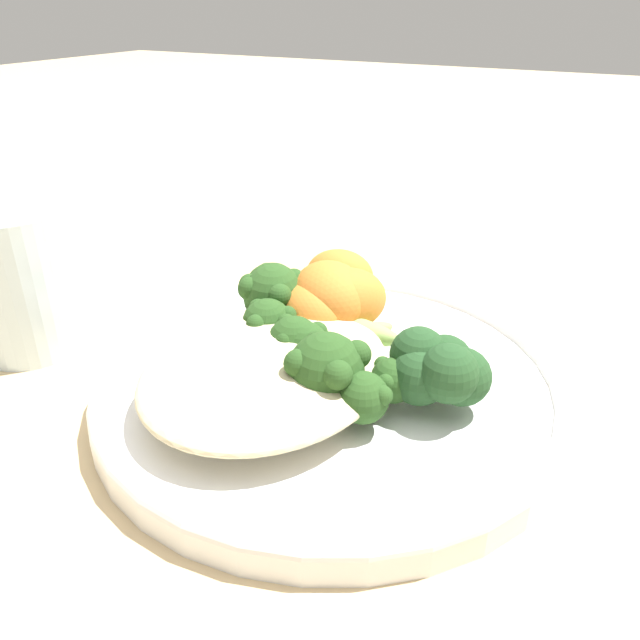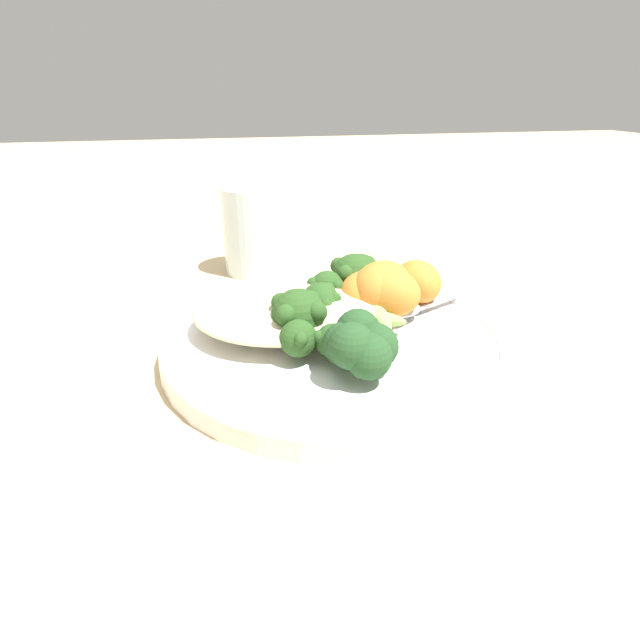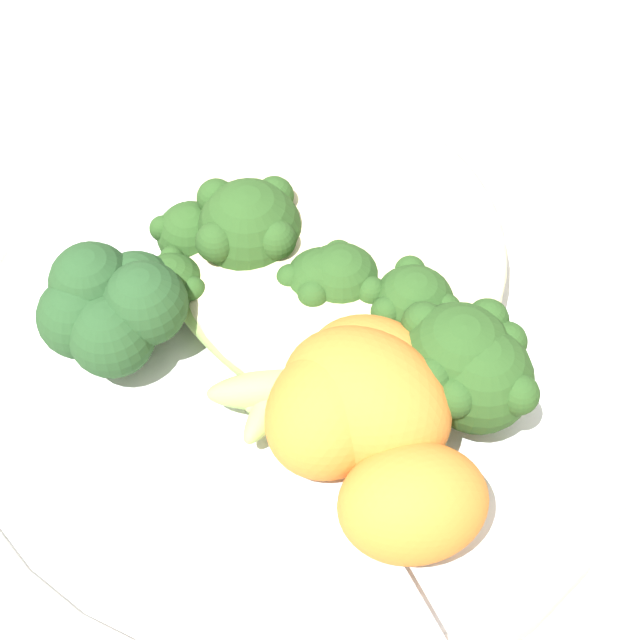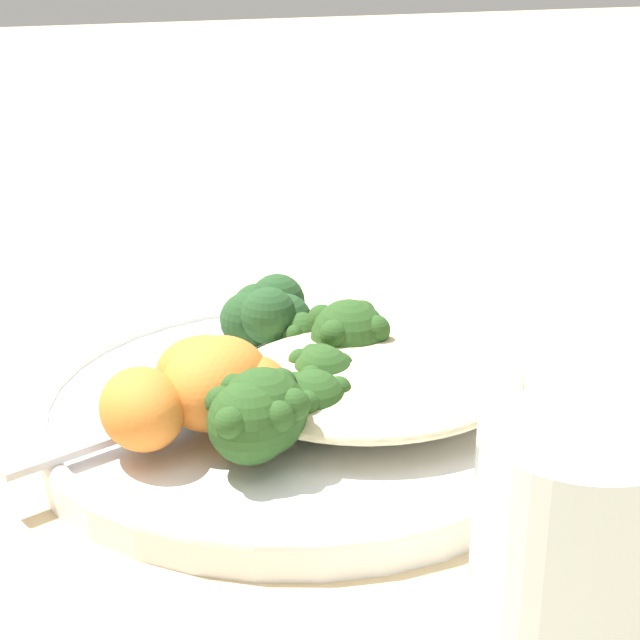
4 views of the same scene
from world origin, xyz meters
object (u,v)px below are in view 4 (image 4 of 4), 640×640
(sweet_potato_chunk_1, at_px, (142,409))
(plate, at_px, (298,408))
(broccoli_stalk_4, at_px, (304,375))
(broccoli_stalk_5, at_px, (337,341))
(kale_tuft, at_px, (270,313))
(spoon, at_px, (157,419))
(broccoli_stalk_6, at_px, (312,347))
(broccoli_stalk_3, at_px, (299,378))
(water_glass, at_px, (572,556))
(broccoli_stalk_2, at_px, (296,399))
(broccoli_stalk_0, at_px, (247,418))
(sweet_potato_chunk_0, at_px, (247,393))
(sweet_potato_chunk_2, at_px, (210,378))
(sweet_potato_chunk_3, at_px, (216,383))
(broccoli_stalk_1, at_px, (257,405))
(broccoli_stalk_7, at_px, (286,345))
(quinoa_mound, at_px, (374,379))

(sweet_potato_chunk_1, bearing_deg, plate, -156.74)
(broccoli_stalk_4, distance_m, broccoli_stalk_5, 0.04)
(kale_tuft, xyz_separation_m, spoon, (0.08, 0.09, -0.02))
(broccoli_stalk_4, distance_m, broccoli_stalk_6, 0.04)
(plate, relative_size, broccoli_stalk_3, 3.43)
(broccoli_stalk_3, xyz_separation_m, water_glass, (-0.05, 0.21, 0.01))
(broccoli_stalk_2, relative_size, water_glass, 0.87)
(sweet_potato_chunk_1, bearing_deg, broccoli_stalk_4, -162.52)
(broccoli_stalk_0, bearing_deg, broccoli_stalk_2, 131.52)
(broccoli_stalk_0, bearing_deg, sweet_potato_chunk_0, 172.61)
(broccoli_stalk_0, distance_m, broccoli_stalk_6, 0.11)
(broccoli_stalk_2, height_order, sweet_potato_chunk_2, sweet_potato_chunk_2)
(broccoli_stalk_0, height_order, sweet_potato_chunk_1, same)
(sweet_potato_chunk_3, distance_m, spoon, 0.04)
(spoon, bearing_deg, kale_tuft, -156.36)
(spoon, bearing_deg, sweet_potato_chunk_2, 162.59)
(plate, bearing_deg, broccoli_stalk_4, 95.69)
(spoon, bearing_deg, broccoli_stalk_3, 159.26)
(broccoli_stalk_1, height_order, broccoli_stalk_2, broccoli_stalk_1)
(broccoli_stalk_7, relative_size, spoon, 0.63)
(broccoli_stalk_0, height_order, spoon, broccoli_stalk_0)
(broccoli_stalk_7, relative_size, sweet_potato_chunk_1, 1.41)
(broccoli_stalk_7, distance_m, sweet_potato_chunk_2, 0.08)
(plate, bearing_deg, kale_tuft, -91.57)
(quinoa_mound, bearing_deg, broccoli_stalk_0, 25.48)
(broccoli_stalk_6, height_order, sweet_potato_chunk_0, sweet_potato_chunk_0)
(kale_tuft, relative_size, water_glass, 0.59)
(broccoli_stalk_4, bearing_deg, broccoli_stalk_3, -105.62)
(sweet_potato_chunk_0, xyz_separation_m, sweet_potato_chunk_3, (0.02, -0.01, 0.01))
(broccoli_stalk_0, relative_size, sweet_potato_chunk_2, 1.66)
(sweet_potato_chunk_2, xyz_separation_m, water_glass, (-0.10, 0.21, 0.01))
(broccoli_stalk_0, bearing_deg, broccoli_stalk_5, 142.78)
(broccoli_stalk_3, height_order, water_glass, water_glass)
(plate, distance_m, sweet_potato_chunk_2, 0.06)
(broccoli_stalk_5, bearing_deg, sweet_potato_chunk_2, -167.60)
(quinoa_mound, xyz_separation_m, sweet_potato_chunk_1, (0.13, 0.02, 0.01))
(broccoli_stalk_0, xyz_separation_m, water_glass, (-0.09, 0.16, 0.01))
(sweet_potato_chunk_0, bearing_deg, spoon, -14.73)
(quinoa_mound, height_order, broccoli_stalk_3, broccoli_stalk_3)
(broccoli_stalk_3, relative_size, sweet_potato_chunk_3, 1.32)
(broccoli_stalk_1, bearing_deg, sweet_potato_chunk_0, -179.41)
(broccoli_stalk_5, xyz_separation_m, broccoli_stalk_7, (0.02, -0.02, -0.01))
(broccoli_stalk_3, bearing_deg, broccoli_stalk_5, 76.94)
(broccoli_stalk_1, distance_m, broccoli_stalk_7, 0.10)
(broccoli_stalk_7, distance_m, sweet_potato_chunk_1, 0.12)
(quinoa_mound, distance_m, broccoli_stalk_6, 0.06)
(spoon, bearing_deg, broccoli_stalk_2, 141.28)
(broccoli_stalk_4, bearing_deg, water_glass, -56.52)
(broccoli_stalk_0, relative_size, broccoli_stalk_2, 1.12)
(broccoli_stalk_5, relative_size, sweet_potato_chunk_3, 1.57)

